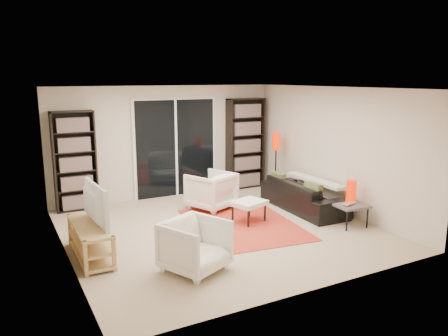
{
  "coord_description": "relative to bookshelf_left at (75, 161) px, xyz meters",
  "views": [
    {
      "loc": [
        -3.29,
        -6.36,
        2.58
      ],
      "look_at": [
        0.25,
        0.3,
        1.0
      ],
      "focal_mm": 35.0,
      "sensor_mm": 36.0,
      "label": 1
    }
  ],
  "objects": [
    {
      "name": "floor",
      "position": [
        1.95,
        -2.33,
        -0.98
      ],
      "size": [
        5.0,
        5.0,
        0.0
      ],
      "primitive_type": "plane",
      "color": "#C0AF89",
      "rests_on": "ground"
    },
    {
      "name": "wall_back",
      "position": [
        1.95,
        0.17,
        0.22
      ],
      "size": [
        5.0,
        0.02,
        2.4
      ],
      "primitive_type": "cube",
      "color": "beige",
      "rests_on": "ground"
    },
    {
      "name": "wall_front",
      "position": [
        1.95,
        -4.83,
        0.22
      ],
      "size": [
        5.0,
        0.02,
        2.4
      ],
      "primitive_type": "cube",
      "color": "beige",
      "rests_on": "ground"
    },
    {
      "name": "wall_left",
      "position": [
        -0.55,
        -2.33,
        0.22
      ],
      "size": [
        0.02,
        5.0,
        2.4
      ],
      "primitive_type": "cube",
      "color": "beige",
      "rests_on": "ground"
    },
    {
      "name": "wall_right",
      "position": [
        4.45,
        -2.33,
        0.22
      ],
      "size": [
        0.02,
        5.0,
        2.4
      ],
      "primitive_type": "cube",
      "color": "beige",
      "rests_on": "ground"
    },
    {
      "name": "ceiling",
      "position": [
        1.95,
        -2.33,
        1.42
      ],
      "size": [
        5.0,
        5.0,
        0.02
      ],
      "primitive_type": "cube",
      "color": "white",
      "rests_on": "wall_back"
    },
    {
      "name": "sliding_door",
      "position": [
        2.15,
        0.13,
        0.07
      ],
      "size": [
        1.92,
        0.08,
        2.16
      ],
      "color": "white",
      "rests_on": "ground"
    },
    {
      "name": "bookshelf_left",
      "position": [
        0.0,
        0.0,
        0.0
      ],
      "size": [
        0.8,
        0.3,
        1.95
      ],
      "color": "black",
      "rests_on": "ground"
    },
    {
      "name": "bookshelf_right",
      "position": [
        3.85,
        -0.0,
        0.07
      ],
      "size": [
        0.9,
        0.3,
        2.1
      ],
      "color": "black",
      "rests_on": "ground"
    },
    {
      "name": "tv_stand",
      "position": [
        -0.25,
        -2.52,
        -0.71
      ],
      "size": [
        0.43,
        1.34,
        0.5
      ],
      "color": "tan",
      "rests_on": "floor"
    },
    {
      "name": "tv",
      "position": [
        -0.23,
        -2.52,
        -0.18
      ],
      "size": [
        0.19,
        1.02,
        0.59
      ],
      "primitive_type": "imported",
      "rotation": [
        0.0,
        0.0,
        1.63
      ],
      "color": "black",
      "rests_on": "tv_stand"
    },
    {
      "name": "rug",
      "position": [
        2.43,
        -2.32,
        -0.97
      ],
      "size": [
        2.05,
        2.59,
        0.01
      ],
      "primitive_type": "cube",
      "rotation": [
        0.0,
        0.0,
        -0.13
      ],
      "color": "red",
      "rests_on": "floor"
    },
    {
      "name": "sofa",
      "position": [
        3.95,
        -2.08,
        -0.68
      ],
      "size": [
        0.87,
        2.04,
        0.59
      ],
      "primitive_type": "imported",
      "rotation": [
        0.0,
        0.0,
        1.53
      ],
      "color": "black",
      "rests_on": "floor"
    },
    {
      "name": "armchair_back",
      "position": [
        2.37,
        -1.18,
        -0.61
      ],
      "size": [
        1.04,
        1.05,
        0.73
      ],
      "primitive_type": "imported",
      "rotation": [
        0.0,
        0.0,
        3.54
      ],
      "color": "white",
      "rests_on": "floor"
    },
    {
      "name": "armchair_front",
      "position": [
        0.91,
        -3.64,
        -0.62
      ],
      "size": [
        1.01,
        1.02,
        0.71
      ],
      "primitive_type": "imported",
      "rotation": [
        0.0,
        0.0,
        0.43
      ],
      "color": "white",
      "rests_on": "floor"
    },
    {
      "name": "ottoman",
      "position": [
        2.59,
        -2.25,
        -0.63
      ],
      "size": [
        0.69,
        0.62,
        0.4
      ],
      "color": "white",
      "rests_on": "floor"
    },
    {
      "name": "side_table",
      "position": [
        4.05,
        -3.24,
        -0.61
      ],
      "size": [
        0.59,
        0.59,
        0.4
      ],
      "color": "#4E4D53",
      "rests_on": "floor"
    },
    {
      "name": "laptop",
      "position": [
        4.04,
        -3.3,
        -0.56
      ],
      "size": [
        0.38,
        0.3,
        0.03
      ],
      "primitive_type": "imported",
      "rotation": [
        0.0,
        0.0,
        0.31
      ],
      "color": "silver",
      "rests_on": "side_table"
    },
    {
      "name": "table_lamp",
      "position": [
        4.15,
        -3.16,
        -0.38
      ],
      "size": [
        0.18,
        0.18,
        0.4
      ],
      "primitive_type": "cylinder",
      "color": "red",
      "rests_on": "side_table"
    },
    {
      "name": "floor_lamp",
      "position": [
        4.13,
        -0.85,
        0.08
      ],
      "size": [
        0.21,
        0.21,
        1.38
      ],
      "color": "black",
      "rests_on": "floor"
    }
  ]
}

